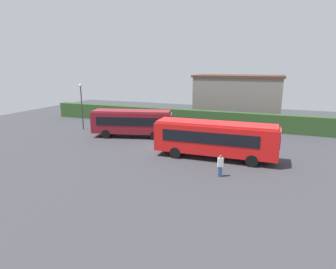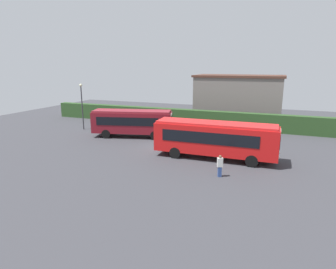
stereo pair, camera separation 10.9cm
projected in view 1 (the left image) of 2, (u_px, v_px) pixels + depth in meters
name	position (u px, v px, depth m)	size (l,w,h in m)	color
ground_plane	(164.00, 148.00, 28.81)	(64.00, 64.00, 0.00)	#38383D
bus_maroon	(132.00, 122.00, 32.81)	(9.23, 4.44, 3.07)	maroon
bus_red	(215.00, 138.00, 25.11)	(10.66, 2.62, 3.23)	red
person_left	(213.00, 142.00, 27.53)	(0.50, 0.49, 1.66)	#334C8C
person_center	(220.00, 165.00, 21.20)	(0.47, 0.40, 1.65)	#334C8C
hedge_row	(195.00, 118.00, 38.75)	(44.00, 1.11, 2.19)	#294721
depot_building	(238.00, 98.00, 41.89)	(12.36, 6.46, 6.64)	slate
lamppost	(81.00, 101.00, 36.26)	(0.36, 0.36, 5.76)	#38383D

